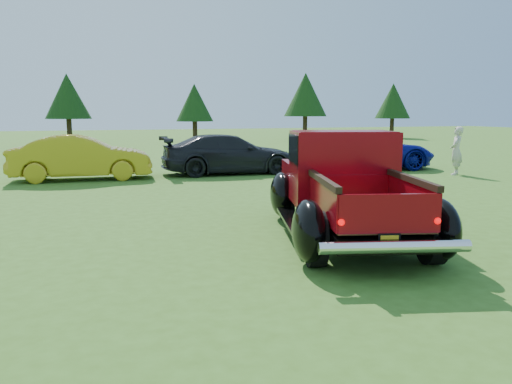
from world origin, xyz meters
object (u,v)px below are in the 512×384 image
at_px(spectator, 456,151).
at_px(pickup_truck, 342,185).
at_px(tree_far_east, 393,101).
at_px(show_car_grey, 229,154).
at_px(tree_mid_right, 194,103).
at_px(tree_mid_left, 67,96).
at_px(show_car_blue, 367,150).
at_px(tree_east, 305,95).
at_px(show_car_yellow, 82,158).

bearing_deg(spectator, pickup_truck, -5.33).
relative_size(tree_far_east, show_car_grey, 0.96).
bearing_deg(tree_mid_right, spectator, -79.07).
relative_size(tree_mid_left, tree_far_east, 1.04).
bearing_deg(tree_far_east, show_car_blue, -126.90).
relative_size(tree_mid_left, tree_east, 0.93).
relative_size(pickup_truck, spectator, 3.14).
height_order(pickup_truck, show_car_yellow, pickup_truck).
distance_m(pickup_truck, show_car_blue, 11.27).
height_order(tree_mid_left, show_car_yellow, tree_mid_left).
xyz_separation_m(tree_mid_left, show_car_yellow, (0.61, -20.85, -2.63)).
bearing_deg(tree_mid_left, show_car_blue, -61.46).
height_order(tree_mid_right, show_car_blue, tree_mid_right).
bearing_deg(spectator, tree_mid_left, -103.78).
relative_size(pickup_truck, show_car_blue, 1.03).
distance_m(tree_east, show_car_yellow, 26.18).
height_order(tree_east, pickup_truck, tree_east).
height_order(show_car_grey, spectator, spectator).
relative_size(tree_mid_right, show_car_grey, 0.88).
relative_size(tree_mid_right, spectator, 2.51).
xyz_separation_m(show_car_blue, spectator, (1.95, -2.89, 0.14)).
distance_m(tree_east, show_car_blue, 20.90).
distance_m(tree_far_east, show_car_grey, 29.51).
bearing_deg(spectator, tree_east, -144.44).
distance_m(tree_mid_right, show_car_blue, 20.42).
relative_size(show_car_yellow, show_car_grey, 0.91).
bearing_deg(show_car_grey, spectator, -109.41).
bearing_deg(pickup_truck, tree_east, 81.71).
bearing_deg(show_car_yellow, tree_far_east, -48.33).
relative_size(tree_mid_left, spectator, 2.85).
bearing_deg(spectator, tree_mid_right, -122.08).
relative_size(show_car_blue, spectator, 3.04).
bearing_deg(show_car_blue, tree_mid_left, 39.77).
bearing_deg(show_car_blue, show_car_grey, 98.40).
xyz_separation_m(tree_east, pickup_truck, (-12.86, -28.95, -2.74)).
relative_size(tree_east, show_car_yellow, 1.18).
height_order(show_car_blue, spectator, spectator).
xyz_separation_m(tree_mid_right, spectator, (4.45, -23.03, -2.10)).
relative_size(tree_mid_left, show_car_yellow, 1.10).
distance_m(pickup_truck, show_car_grey, 9.61).
bearing_deg(show_car_grey, tree_mid_left, 18.61).
bearing_deg(pickup_truck, tree_mid_left, 115.25).
distance_m(tree_mid_right, spectator, 23.55).
distance_m(show_car_grey, show_car_blue, 5.71).
bearing_deg(spectator, tree_far_east, -162.95).
bearing_deg(tree_mid_right, show_car_blue, -82.93).
bearing_deg(tree_east, tree_mid_right, 176.82).
height_order(tree_mid_right, tree_east, tree_east).
relative_size(tree_east, tree_far_east, 1.12).
bearing_deg(show_car_grey, show_car_blue, -89.75).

